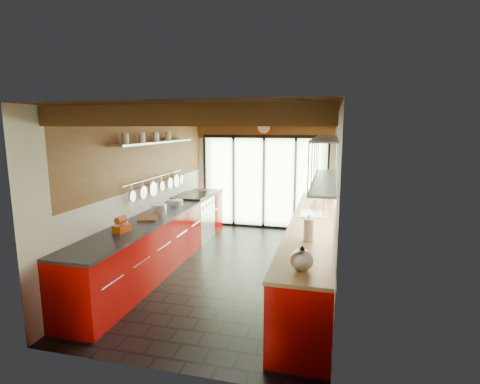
{
  "coord_description": "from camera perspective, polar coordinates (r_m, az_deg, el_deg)",
  "views": [
    {
      "loc": [
        1.53,
        -5.79,
        2.37
      ],
      "look_at": [
        -0.0,
        0.4,
        1.25
      ],
      "focal_mm": 28.0,
      "sensor_mm": 36.0,
      "label": 1
    }
  ],
  "objects": [
    {
      "name": "paper_towel",
      "position": [
        4.89,
        10.38,
        -5.73
      ],
      "size": [
        0.13,
        0.13,
        0.34
      ],
      "color": "white",
      "rests_on": "right_counter"
    },
    {
      "name": "soap_bottle",
      "position": [
        6.94,
        11.48,
        -1.4
      ],
      "size": [
        0.12,
        0.12,
        0.21
      ],
      "primitive_type": "imported",
      "rotation": [
        0.0,
        0.0,
        -0.31
      ],
      "color": "silver",
      "rests_on": "right_counter"
    },
    {
      "name": "upper_cabinets_right",
      "position": [
        6.11,
        12.95,
        4.83
      ],
      "size": [
        0.34,
        3.0,
        3.0
      ],
      "color": "silver",
      "rests_on": "ground"
    },
    {
      "name": "ground",
      "position": [
        6.44,
        -0.87,
        -11.63
      ],
      "size": [
        5.5,
        5.5,
        0.0
      ],
      "primitive_type": "plane",
      "color": "black",
      "rests_on": "ground"
    },
    {
      "name": "bowl",
      "position": [
        7.05,
        11.49,
        -1.88
      ],
      "size": [
        0.27,
        0.27,
        0.05
      ],
      "primitive_type": "imported",
      "rotation": [
        0.0,
        0.0,
        0.24
      ],
      "color": "silver",
      "rests_on": "right_counter"
    },
    {
      "name": "kettle",
      "position": [
        3.92,
        9.4,
        -10.0
      ],
      "size": [
        0.26,
        0.3,
        0.28
      ],
      "color": "silver",
      "rests_on": "right_counter"
    },
    {
      "name": "pot_small",
      "position": [
        7.06,
        -9.76,
        -1.6
      ],
      "size": [
        0.34,
        0.34,
        0.1
      ],
      "primitive_type": "cylinder",
      "rotation": [
        0.0,
        0.0,
        -0.32
      ],
      "color": "silver",
      "rests_on": "left_counter"
    },
    {
      "name": "right_counter",
      "position": [
        6.1,
        10.9,
        -8.46
      ],
      "size": [
        0.68,
        5.0,
        0.92
      ],
      "color": "#B70804",
      "rests_on": "ground"
    },
    {
      "name": "glass_door",
      "position": [
        8.65,
        3.67,
        5.24
      ],
      "size": [
        2.95,
        0.1,
        2.9
      ],
      "color": "#C6EAAD",
      "rests_on": "ground"
    },
    {
      "name": "room_shell",
      "position": [
        6.03,
        -0.91,
        3.14
      ],
      "size": [
        5.5,
        5.5,
        5.5
      ],
      "color": "silver",
      "rests_on": "ground"
    },
    {
      "name": "sink_assembly",
      "position": [
        6.35,
        11.37,
        -3.06
      ],
      "size": [
        0.45,
        0.52,
        0.43
      ],
      "color": "silver",
      "rests_on": "right_counter"
    },
    {
      "name": "pot_large",
      "position": [
        6.45,
        -12.22,
        -2.53
      ],
      "size": [
        0.29,
        0.29,
        0.16
      ],
      "primitive_type": "cylinder",
      "rotation": [
        0.0,
        0.0,
        -0.19
      ],
      "color": "silver",
      "rests_on": "left_counter"
    },
    {
      "name": "range_stove",
      "position": [
        7.99,
        -7.1,
        -3.86
      ],
      "size": [
        0.66,
        0.9,
        0.97
      ],
      "color": "silver",
      "rests_on": "ground"
    },
    {
      "name": "left_counter",
      "position": [
        6.71,
        -11.55,
        -6.78
      ],
      "size": [
        0.68,
        5.0,
        0.92
      ],
      "color": "#B70804",
      "rests_on": "ground"
    },
    {
      "name": "cutting_board",
      "position": [
        6.11,
        -13.84,
        -3.89
      ],
      "size": [
        0.4,
        0.47,
        0.03
      ],
      "primitive_type": "cube",
      "rotation": [
        0.0,
        0.0,
        0.35
      ],
      "color": "brown",
      "rests_on": "left_counter"
    },
    {
      "name": "stand_mixer",
      "position": [
        5.46,
        -17.53,
        -4.92
      ],
      "size": [
        0.18,
        0.27,
        0.23
      ],
      "color": "#AC3C0D",
      "rests_on": "left_counter"
    },
    {
      "name": "ceiling_beams",
      "position": [
        6.35,
        -0.05,
        10.79
      ],
      "size": [
        3.14,
        5.06,
        4.9
      ],
      "color": "#593316",
      "rests_on": "ground"
    },
    {
      "name": "left_wall_fixtures",
      "position": [
        6.81,
        -12.38,
        4.8
      ],
      "size": [
        0.28,
        2.6,
        0.96
      ],
      "color": "silver",
      "rests_on": "ground"
    }
  ]
}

